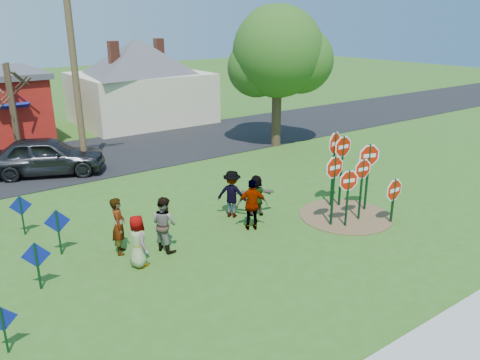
{
  "coord_description": "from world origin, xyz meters",
  "views": [
    {
      "loc": [
        -7.28,
        -11.08,
        6.53
      ],
      "look_at": [
        1.6,
        1.29,
        1.28
      ],
      "focal_mm": 35.0,
      "sensor_mm": 36.0,
      "label": 1
    }
  ],
  "objects_px": {
    "stop_sign_a": "(348,186)",
    "stop_sign_c": "(362,175)",
    "person_b": "(119,226)",
    "leafy_tree": "(280,57)",
    "suv": "(46,156)",
    "stop_sign_b": "(334,150)",
    "stop_sign_d": "(343,153)",
    "utility_pole": "(74,63)",
    "person_a": "(138,241)"
  },
  "relations": [
    {
      "from": "stop_sign_a",
      "to": "utility_pole",
      "type": "distance_m",
      "value": 12.35
    },
    {
      "from": "stop_sign_a",
      "to": "person_a",
      "type": "bearing_deg",
      "value": -177.89
    },
    {
      "from": "leafy_tree",
      "to": "person_b",
      "type": "bearing_deg",
      "value": -149.73
    },
    {
      "from": "stop_sign_a",
      "to": "stop_sign_c",
      "type": "xyz_separation_m",
      "value": [
        0.79,
        0.12,
        0.17
      ]
    },
    {
      "from": "stop_sign_b",
      "to": "stop_sign_a",
      "type": "bearing_deg",
      "value": -136.02
    },
    {
      "from": "suv",
      "to": "stop_sign_d",
      "type": "bearing_deg",
      "value": -118.99
    },
    {
      "from": "person_a",
      "to": "leafy_tree",
      "type": "height_order",
      "value": "leafy_tree"
    },
    {
      "from": "stop_sign_a",
      "to": "person_b",
      "type": "xyz_separation_m",
      "value": [
        -6.76,
        2.6,
        -0.57
      ]
    },
    {
      "from": "stop_sign_d",
      "to": "person_b",
      "type": "bearing_deg",
      "value": 173.46
    },
    {
      "from": "stop_sign_a",
      "to": "suv",
      "type": "relative_size",
      "value": 0.43
    },
    {
      "from": "person_b",
      "to": "leafy_tree",
      "type": "distance_m",
      "value": 14.16
    },
    {
      "from": "stop_sign_b",
      "to": "person_a",
      "type": "xyz_separation_m",
      "value": [
        -7.56,
        0.02,
        -1.38
      ]
    },
    {
      "from": "stop_sign_d",
      "to": "utility_pole",
      "type": "distance_m",
      "value": 11.6
    },
    {
      "from": "utility_pole",
      "to": "leafy_tree",
      "type": "relative_size",
      "value": 1.25
    },
    {
      "from": "suv",
      "to": "leafy_tree",
      "type": "bearing_deg",
      "value": -76.2
    },
    {
      "from": "stop_sign_c",
      "to": "suv",
      "type": "distance_m",
      "value": 13.49
    },
    {
      "from": "stop_sign_b",
      "to": "leafy_tree",
      "type": "bearing_deg",
      "value": 47.25
    },
    {
      "from": "stop_sign_b",
      "to": "utility_pole",
      "type": "distance_m",
      "value": 11.31
    },
    {
      "from": "stop_sign_c",
      "to": "leafy_tree",
      "type": "xyz_separation_m",
      "value": [
        4.22,
        9.35,
        3.09
      ]
    },
    {
      "from": "stop_sign_b",
      "to": "person_a",
      "type": "bearing_deg",
      "value": 164.4
    },
    {
      "from": "stop_sign_b",
      "to": "stop_sign_c",
      "type": "height_order",
      "value": "stop_sign_b"
    },
    {
      "from": "stop_sign_a",
      "to": "person_a",
      "type": "xyz_separation_m",
      "value": [
        -6.65,
        1.56,
        -0.69
      ]
    },
    {
      "from": "stop_sign_c",
      "to": "person_a",
      "type": "bearing_deg",
      "value": 175.42
    },
    {
      "from": "stop_sign_b",
      "to": "suv",
      "type": "relative_size",
      "value": 0.6
    },
    {
      "from": "utility_pole",
      "to": "stop_sign_b",
      "type": "bearing_deg",
      "value": -56.82
    },
    {
      "from": "stop_sign_c",
      "to": "person_b",
      "type": "distance_m",
      "value": 7.98
    },
    {
      "from": "person_b",
      "to": "leafy_tree",
      "type": "xyz_separation_m",
      "value": [
        11.77,
        6.87,
        3.83
      ]
    },
    {
      "from": "stop_sign_a",
      "to": "stop_sign_c",
      "type": "relative_size",
      "value": 0.91
    },
    {
      "from": "person_b",
      "to": "utility_pole",
      "type": "distance_m",
      "value": 9.19
    },
    {
      "from": "utility_pole",
      "to": "leafy_tree",
      "type": "height_order",
      "value": "utility_pole"
    },
    {
      "from": "suv",
      "to": "leafy_tree",
      "type": "xyz_separation_m",
      "value": [
        11.55,
        -1.95,
        3.82
      ]
    },
    {
      "from": "suv",
      "to": "person_a",
      "type": "bearing_deg",
      "value": -157.24
    },
    {
      "from": "person_b",
      "to": "suv",
      "type": "bearing_deg",
      "value": 22.03
    },
    {
      "from": "stop_sign_a",
      "to": "person_b",
      "type": "height_order",
      "value": "stop_sign_a"
    },
    {
      "from": "utility_pole",
      "to": "leafy_tree",
      "type": "bearing_deg",
      "value": -7.14
    },
    {
      "from": "utility_pole",
      "to": "suv",
      "type": "bearing_deg",
      "value": 154.73
    },
    {
      "from": "stop_sign_b",
      "to": "leafy_tree",
      "type": "height_order",
      "value": "leafy_tree"
    },
    {
      "from": "person_a",
      "to": "suv",
      "type": "xyz_separation_m",
      "value": [
        0.1,
        9.85,
        0.12
      ]
    },
    {
      "from": "stop_sign_a",
      "to": "person_b",
      "type": "distance_m",
      "value": 7.27
    },
    {
      "from": "suv",
      "to": "utility_pole",
      "type": "relative_size",
      "value": 0.54
    },
    {
      "from": "stop_sign_d",
      "to": "leafy_tree",
      "type": "relative_size",
      "value": 0.38
    },
    {
      "from": "suv",
      "to": "stop_sign_b",
      "type": "bearing_deg",
      "value": -119.58
    },
    {
      "from": "stop_sign_d",
      "to": "person_b",
      "type": "relative_size",
      "value": 1.61
    },
    {
      "from": "utility_pole",
      "to": "person_a",
      "type": "bearing_deg",
      "value": -99.57
    },
    {
      "from": "stop_sign_a",
      "to": "leafy_tree",
      "type": "height_order",
      "value": "leafy_tree"
    },
    {
      "from": "stop_sign_a",
      "to": "stop_sign_b",
      "type": "height_order",
      "value": "stop_sign_b"
    },
    {
      "from": "leafy_tree",
      "to": "stop_sign_b",
      "type": "bearing_deg",
      "value": -117.34
    },
    {
      "from": "leafy_tree",
      "to": "stop_sign_d",
      "type": "bearing_deg",
      "value": -115.32
    },
    {
      "from": "stop_sign_a",
      "to": "stop_sign_c",
      "type": "distance_m",
      "value": 0.81
    },
    {
      "from": "person_a",
      "to": "suv",
      "type": "distance_m",
      "value": 9.85
    }
  ]
}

